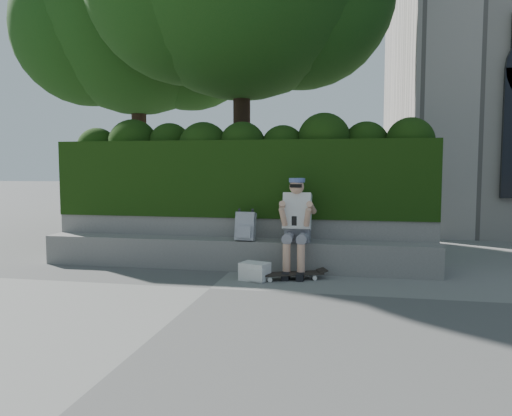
% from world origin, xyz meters
% --- Properties ---
extents(ground, '(80.00, 80.00, 0.00)m').
position_xyz_m(ground, '(0.00, 0.00, 0.00)').
color(ground, slate).
rests_on(ground, ground).
extents(bench_ledge, '(6.00, 0.45, 0.45)m').
position_xyz_m(bench_ledge, '(0.00, 1.25, 0.23)').
color(bench_ledge, gray).
rests_on(bench_ledge, ground).
extents(planter_wall, '(6.00, 0.50, 0.75)m').
position_xyz_m(planter_wall, '(0.00, 1.73, 0.38)').
color(planter_wall, gray).
rests_on(planter_wall, ground).
extents(hedge, '(6.00, 1.00, 1.20)m').
position_xyz_m(hedge, '(0.00, 1.95, 1.35)').
color(hedge, black).
rests_on(hedge, planter_wall).
extents(tree_right, '(4.83, 4.83, 7.64)m').
position_xyz_m(tree_right, '(-3.47, 5.66, 5.22)').
color(tree_right, black).
rests_on(tree_right, ground).
extents(person, '(0.40, 0.76, 1.38)m').
position_xyz_m(person, '(0.98, 1.07, 0.75)').
color(person, gray).
rests_on(person, ground).
extents(skateboard, '(0.91, 0.54, 0.09)m').
position_xyz_m(skateboard, '(0.95, 0.69, 0.08)').
color(skateboard, black).
rests_on(skateboard, ground).
extents(backpack_plaid, '(0.29, 0.17, 0.42)m').
position_xyz_m(backpack_plaid, '(0.21, 1.15, 0.66)').
color(backpack_plaid, silver).
rests_on(backpack_plaid, bench_ledge).
extents(backpack_ground, '(0.44, 0.37, 0.24)m').
position_xyz_m(backpack_ground, '(0.47, 0.57, 0.12)').
color(backpack_ground, silver).
rests_on(backpack_ground, ground).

